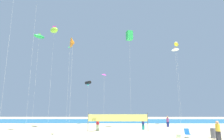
% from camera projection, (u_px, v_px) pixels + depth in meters
% --- Properties ---
extents(ocean_band, '(120.00, 20.00, 0.01)m').
position_uv_depth(ocean_band, '(112.00, 121.00, 49.42)').
color(ocean_band, '#1E6B99').
rests_on(ocean_band, ground).
extents(beachgoer_navy_shirt, '(0.36, 0.36, 1.56)m').
position_uv_depth(beachgoer_navy_shirt, '(143.00, 124.00, 27.18)').
color(beachgoer_navy_shirt, '#19727A').
rests_on(beachgoer_navy_shirt, ground).
extents(beachgoer_plum_shirt, '(0.40, 0.40, 1.75)m').
position_uv_depth(beachgoer_plum_shirt, '(168.00, 121.00, 31.81)').
color(beachgoer_plum_shirt, navy).
rests_on(beachgoer_plum_shirt, ground).
extents(beachgoer_mustard_shirt, '(0.40, 0.40, 1.76)m').
position_uv_depth(beachgoer_mustard_shirt, '(218.00, 130.00, 17.88)').
color(beachgoer_mustard_shirt, '#2D2D33').
rests_on(beachgoer_mustard_shirt, ground).
extents(beachgoer_maroon_shirt, '(0.41, 0.41, 1.79)m').
position_uv_depth(beachgoer_maroon_shirt, '(98.00, 123.00, 25.86)').
color(beachgoer_maroon_shirt, '#99B28C').
rests_on(beachgoer_maroon_shirt, ground).
extents(folding_beach_chair, '(0.52, 0.65, 0.89)m').
position_uv_depth(folding_beach_chair, '(187.00, 133.00, 19.55)').
color(folding_beach_chair, '#1959B2').
rests_on(folding_beach_chair, ground).
extents(trash_barrel, '(0.54, 0.54, 0.97)m').
position_uv_depth(trash_barrel, '(213.00, 133.00, 19.00)').
color(trash_barrel, '#595960').
rests_on(trash_barrel, ground).
extents(volleyball_net, '(8.03, 0.15, 2.40)m').
position_uv_depth(volleyball_net, '(118.00, 119.00, 25.38)').
color(volleyball_net, '#4C4C51').
rests_on(volleyball_net, ground).
extents(beach_handbag, '(0.40, 0.20, 0.32)m').
position_uv_depth(beach_handbag, '(179.00, 136.00, 19.36)').
color(beach_handbag, '#99B28C').
rests_on(beach_handbag, ground).
extents(kite_magenta_diamond, '(0.86, 0.86, 7.47)m').
position_uv_depth(kite_magenta_diamond, '(104.00, 75.00, 24.75)').
color(kite_magenta_diamond, silver).
rests_on(kite_magenta_diamond, ground).
extents(kite_white_inflatable, '(1.34, 1.04, 13.14)m').
position_uv_depth(kite_white_inflatable, '(175.00, 50.00, 32.36)').
color(kite_white_inflatable, silver).
rests_on(kite_white_inflatable, ground).
extents(kite_green_diamond, '(0.82, 0.82, 12.88)m').
position_uv_depth(kite_green_diamond, '(70.00, 48.00, 30.61)').
color(kite_green_diamond, silver).
rests_on(kite_green_diamond, ground).
extents(kite_yellow_inflatable, '(1.66, 2.18, 15.80)m').
position_uv_depth(kite_yellow_inflatable, '(176.00, 45.00, 36.97)').
color(kite_yellow_inflatable, silver).
rests_on(kite_yellow_inflatable, ground).
extents(kite_lime_inflatable, '(2.49, 2.93, 16.73)m').
position_uv_depth(kite_lime_inflatable, '(54.00, 30.00, 32.01)').
color(kite_lime_inflatable, silver).
rests_on(kite_lime_inflatable, ground).
extents(kite_black_tube, '(1.41, 1.48, 8.44)m').
position_uv_depth(kite_black_tube, '(88.00, 83.00, 38.08)').
color(kite_black_tube, silver).
rests_on(kite_black_tube, ground).
extents(kite_orange_delta, '(0.87, 1.31, 10.88)m').
position_uv_depth(kite_orange_delta, '(73.00, 43.00, 21.70)').
color(kite_orange_delta, silver).
rests_on(kite_orange_delta, ground).
extents(kite_green_inflatable, '(2.02, 1.97, 17.21)m').
position_uv_depth(kite_green_inflatable, '(39.00, 36.00, 36.64)').
color(kite_green_inflatable, silver).
rests_on(kite_green_inflatable, ground).
extents(kite_green_box, '(1.13, 1.13, 15.47)m').
position_uv_depth(kite_green_box, '(129.00, 36.00, 31.25)').
color(kite_green_box, silver).
rests_on(kite_green_box, ground).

